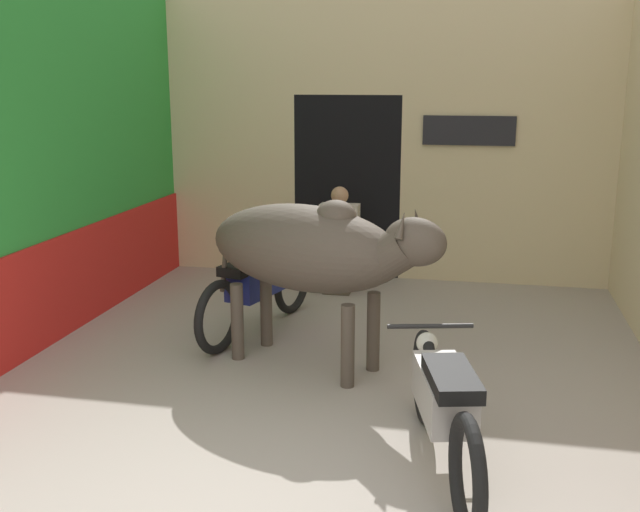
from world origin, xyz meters
name	(u,v)px	position (x,y,z in m)	size (l,w,h in m)	color
wall_left_shopfront	(39,162)	(-2.75, 2.79, 1.66)	(0.25, 5.60, 3.43)	green
wall_back_with_doorway	(372,154)	(-0.16, 5.86, 1.48)	(5.32, 0.93, 3.43)	beige
cow	(313,249)	(-0.18, 2.56, 1.02)	(2.21, 1.35, 1.45)	#4C4238
motorcycle_near	(444,403)	(0.98, 1.05, 0.45)	(0.69, 1.97, 0.78)	black
motorcycle_far	(258,287)	(-0.89, 3.34, 0.45)	(0.72, 1.95, 0.78)	black
shopkeeper_seated	(339,237)	(-0.39, 4.88, 0.63)	(0.44, 0.33, 1.20)	brown
plastic_stool	(306,264)	(-0.81, 5.08, 0.25)	(0.31, 0.31, 0.48)	red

